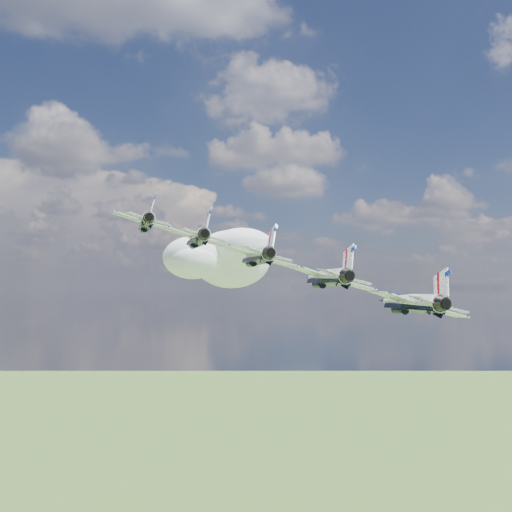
{
  "coord_description": "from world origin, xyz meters",
  "views": [
    {
      "loc": [
        0.46,
        -63.73,
        145.7
      ],
      "look_at": [
        9.54,
        14.91,
        150.13
      ],
      "focal_mm": 40.0,
      "sensor_mm": 36.0,
      "label": 1
    }
  ],
  "objects_px": {
    "jet_2": "(256,256)",
    "jet_3": "(326,277)",
    "jet_0": "(146,223)",
    "jet_1": "(197,238)",
    "jet_4": "(409,302)"
  },
  "relations": [
    {
      "from": "jet_3",
      "to": "jet_4",
      "type": "relative_size",
      "value": 1.0
    },
    {
      "from": "jet_2",
      "to": "jet_4",
      "type": "xyz_separation_m",
      "value": [
        16.23,
        -14.6,
        -6.1
      ]
    },
    {
      "from": "jet_0",
      "to": "jet_1",
      "type": "xyz_separation_m",
      "value": [
        8.12,
        -7.3,
        -3.05
      ]
    },
    {
      "from": "jet_1",
      "to": "jet_4",
      "type": "distance_m",
      "value": 34.01
    },
    {
      "from": "jet_2",
      "to": "jet_3",
      "type": "xyz_separation_m",
      "value": [
        8.12,
        -7.3,
        -3.05
      ]
    },
    {
      "from": "jet_0",
      "to": "jet_2",
      "type": "relative_size",
      "value": 1.0
    },
    {
      "from": "jet_0",
      "to": "jet_3",
      "type": "bearing_deg",
      "value": -49.7
    },
    {
      "from": "jet_1",
      "to": "jet_0",
      "type": "bearing_deg",
      "value": 130.3
    },
    {
      "from": "jet_4",
      "to": "jet_3",
      "type": "bearing_deg",
      "value": 130.3
    },
    {
      "from": "jet_1",
      "to": "jet_4",
      "type": "height_order",
      "value": "jet_1"
    },
    {
      "from": "jet_0",
      "to": "jet_4",
      "type": "xyz_separation_m",
      "value": [
        32.47,
        -29.2,
        -12.2
      ]
    },
    {
      "from": "jet_0",
      "to": "jet_2",
      "type": "height_order",
      "value": "jet_0"
    },
    {
      "from": "jet_2",
      "to": "jet_3",
      "type": "bearing_deg",
      "value": -49.7
    },
    {
      "from": "jet_0",
      "to": "jet_1",
      "type": "distance_m",
      "value": 11.34
    },
    {
      "from": "jet_0",
      "to": "jet_3",
      "type": "relative_size",
      "value": 1.0
    }
  ]
}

